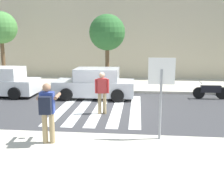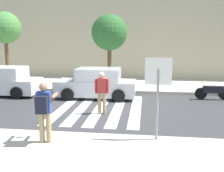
% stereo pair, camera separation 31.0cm
% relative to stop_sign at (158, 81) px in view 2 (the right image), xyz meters
% --- Properties ---
extents(ground_plane, '(120.00, 120.00, 0.00)m').
position_rel_stop_sign_xyz_m(ground_plane, '(-2.34, 3.46, -1.88)').
color(ground_plane, '#38383A').
extents(sidewalk_far, '(60.00, 4.80, 0.14)m').
position_rel_stop_sign_xyz_m(sidewalk_far, '(-2.34, 9.46, -1.81)').
color(sidewalk_far, beige).
rests_on(sidewalk_far, ground).
extents(building_facade_far, '(56.00, 4.00, 7.99)m').
position_rel_stop_sign_xyz_m(building_facade_far, '(-2.34, 13.86, 2.11)').
color(building_facade_far, beige).
rests_on(building_facade_far, ground).
extents(crosswalk_stripe_0, '(0.44, 5.20, 0.01)m').
position_rel_stop_sign_xyz_m(crosswalk_stripe_0, '(-3.94, 3.66, -1.88)').
color(crosswalk_stripe_0, silver).
rests_on(crosswalk_stripe_0, ground).
extents(crosswalk_stripe_1, '(0.44, 5.20, 0.01)m').
position_rel_stop_sign_xyz_m(crosswalk_stripe_1, '(-3.14, 3.66, -1.88)').
color(crosswalk_stripe_1, silver).
rests_on(crosswalk_stripe_1, ground).
extents(crosswalk_stripe_2, '(0.44, 5.20, 0.01)m').
position_rel_stop_sign_xyz_m(crosswalk_stripe_2, '(-2.34, 3.66, -1.88)').
color(crosswalk_stripe_2, silver).
rests_on(crosswalk_stripe_2, ground).
extents(crosswalk_stripe_3, '(0.44, 5.20, 0.01)m').
position_rel_stop_sign_xyz_m(crosswalk_stripe_3, '(-1.54, 3.66, -1.88)').
color(crosswalk_stripe_3, silver).
rests_on(crosswalk_stripe_3, ground).
extents(crosswalk_stripe_4, '(0.44, 5.20, 0.01)m').
position_rel_stop_sign_xyz_m(crosswalk_stripe_4, '(-0.74, 3.66, -1.88)').
color(crosswalk_stripe_4, silver).
rests_on(crosswalk_stripe_4, ground).
extents(stop_sign, '(0.76, 0.08, 2.40)m').
position_rel_stop_sign_xyz_m(stop_sign, '(0.00, 0.00, 0.00)').
color(stop_sign, gray).
rests_on(stop_sign, sidewalk_near).
extents(photographer_with_backpack, '(0.63, 0.88, 1.72)m').
position_rel_stop_sign_xyz_m(photographer_with_backpack, '(-3.16, -0.66, -0.72)').
color(photographer_with_backpack, tan).
rests_on(photographer_with_backpack, sidewalk_near).
extents(pedestrian_crossing, '(0.57, 0.30, 1.72)m').
position_rel_stop_sign_xyz_m(pedestrian_crossing, '(-2.11, 2.86, -0.91)').
color(pedestrian_crossing, tan).
rests_on(pedestrian_crossing, ground).
extents(parked_car_white, '(4.10, 1.92, 1.55)m').
position_rel_stop_sign_xyz_m(parked_car_white, '(-8.10, 5.76, -1.16)').
color(parked_car_white, white).
rests_on(parked_car_white, ground).
extents(parked_car_silver, '(4.10, 1.92, 1.55)m').
position_rel_stop_sign_xyz_m(parked_car_silver, '(-2.88, 5.76, -1.16)').
color(parked_car_silver, '#B7BABF').
rests_on(parked_car_silver, ground).
extents(motorcycle, '(1.76, 0.60, 0.87)m').
position_rel_stop_sign_xyz_m(motorcycle, '(3.04, 6.06, -1.47)').
color(motorcycle, black).
rests_on(motorcycle, ground).
extents(street_tree_west, '(2.00, 2.00, 4.59)m').
position_rel_stop_sign_xyz_m(street_tree_west, '(-9.27, 8.50, 1.80)').
color(street_tree_west, brown).
rests_on(street_tree_west, sidewalk_far).
extents(street_tree_center, '(2.06, 2.06, 4.29)m').
position_rel_stop_sign_xyz_m(street_tree_center, '(-2.47, 7.70, 1.48)').
color(street_tree_center, brown).
rests_on(street_tree_center, sidewalk_far).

